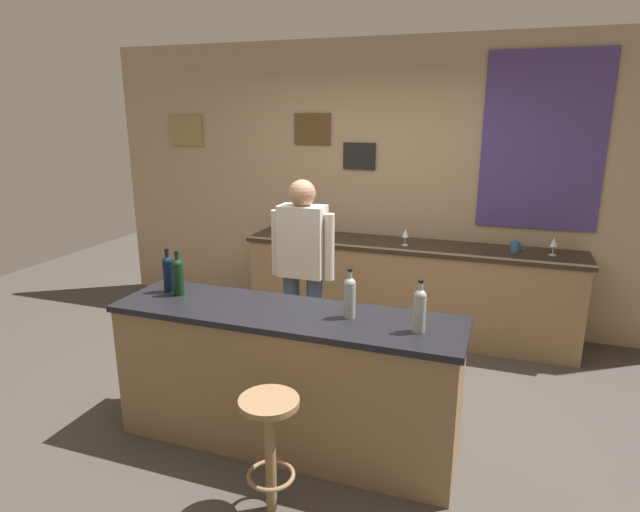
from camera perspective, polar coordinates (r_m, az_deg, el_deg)
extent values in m
plane|color=#423D38|center=(4.08, -1.23, -16.10)|extent=(10.00, 10.00, 0.00)
cube|color=tan|center=(5.47, 6.31, 7.60)|extent=(6.00, 0.06, 2.80)
cube|color=#997F4C|center=(6.27, -14.11, 12.81)|extent=(0.42, 0.02, 0.32)
cube|color=brown|center=(5.59, -0.82, 13.38)|extent=(0.39, 0.02, 0.31)
cube|color=black|center=(5.45, 4.21, 10.58)|extent=(0.33, 0.02, 0.26)
cube|color=#4C3D7F|center=(5.25, 22.65, 11.16)|extent=(1.04, 0.02, 1.57)
cube|color=olive|center=(3.54, -3.63, -13.17)|extent=(2.17, 0.57, 0.88)
cube|color=black|center=(3.34, -3.76, -6.22)|extent=(2.22, 0.60, 0.04)
cube|color=olive|center=(5.25, 9.29, -3.72)|extent=(3.10, 0.53, 0.86)
cube|color=#2D2319|center=(5.13, 9.50, 1.04)|extent=(3.16, 0.56, 0.04)
cylinder|color=#384766|center=(4.35, -0.57, -7.64)|extent=(0.13, 0.13, 0.86)
cylinder|color=#384766|center=(4.42, -3.02, -7.29)|extent=(0.13, 0.13, 0.86)
cube|color=beige|center=(4.16, -1.89, 1.60)|extent=(0.36, 0.20, 0.56)
sphere|color=#A87A5B|center=(4.09, -1.93, 6.70)|extent=(0.21, 0.21, 0.21)
cylinder|color=beige|center=(4.09, 0.99, 0.94)|extent=(0.08, 0.08, 0.52)
cylinder|color=beige|center=(4.25, -4.65, 1.43)|extent=(0.08, 0.08, 0.52)
cylinder|color=olive|center=(3.07, -5.30, -20.72)|extent=(0.06, 0.06, 0.65)
torus|color=olive|center=(3.13, -5.25, -22.24)|extent=(0.26, 0.26, 0.02)
cylinder|color=olive|center=(2.88, -5.47, -15.25)|extent=(0.32, 0.32, 0.03)
cylinder|color=black|center=(3.79, -15.84, -2.24)|extent=(0.07, 0.07, 0.20)
sphere|color=black|center=(3.76, -15.96, -0.61)|extent=(0.07, 0.07, 0.07)
cylinder|color=black|center=(3.75, -16.00, -0.13)|extent=(0.03, 0.03, 0.09)
cylinder|color=black|center=(3.74, -16.06, 0.65)|extent=(0.03, 0.03, 0.02)
cylinder|color=black|center=(3.71, -14.86, -2.54)|extent=(0.07, 0.07, 0.20)
sphere|color=black|center=(3.68, -14.98, -0.87)|extent=(0.07, 0.07, 0.07)
cylinder|color=black|center=(3.67, -15.01, -0.39)|extent=(0.03, 0.03, 0.09)
cylinder|color=black|center=(3.66, -15.07, 0.41)|extent=(0.03, 0.03, 0.02)
cylinder|color=#999E99|center=(3.21, 3.17, -4.88)|extent=(0.07, 0.07, 0.20)
sphere|color=#999E99|center=(3.17, 3.19, -2.97)|extent=(0.07, 0.07, 0.07)
cylinder|color=#999E99|center=(3.16, 3.20, -2.41)|extent=(0.03, 0.03, 0.09)
cylinder|color=black|center=(3.14, 3.22, -1.49)|extent=(0.03, 0.03, 0.02)
cylinder|color=#999E99|center=(3.05, 10.53, -6.20)|extent=(0.07, 0.07, 0.20)
sphere|color=#999E99|center=(3.01, 10.64, -4.20)|extent=(0.07, 0.07, 0.07)
cylinder|color=#999E99|center=(3.00, 10.67, -3.62)|extent=(0.03, 0.03, 0.09)
cylinder|color=black|center=(2.99, 10.72, -2.66)|extent=(0.03, 0.03, 0.02)
cylinder|color=silver|center=(5.41, -4.30, 2.21)|extent=(0.06, 0.06, 0.00)
cylinder|color=silver|center=(5.40, -4.30, 2.63)|extent=(0.01, 0.01, 0.07)
cone|color=silver|center=(5.39, -4.32, 3.40)|extent=(0.07, 0.07, 0.08)
cylinder|color=silver|center=(5.45, -2.82, 2.32)|extent=(0.06, 0.06, 0.00)
cylinder|color=silver|center=(5.44, -2.83, 2.73)|extent=(0.01, 0.01, 0.07)
cone|color=silver|center=(5.42, -2.84, 3.51)|extent=(0.07, 0.07, 0.08)
cylinder|color=silver|center=(5.07, 9.04, 1.16)|extent=(0.06, 0.06, 0.00)
cylinder|color=silver|center=(5.06, 9.06, 1.60)|extent=(0.01, 0.01, 0.07)
cone|color=silver|center=(5.04, 9.10, 2.43)|extent=(0.07, 0.07, 0.08)
cylinder|color=silver|center=(5.09, 23.53, 0.12)|extent=(0.06, 0.06, 0.00)
cylinder|color=silver|center=(5.08, 23.58, 0.55)|extent=(0.01, 0.01, 0.07)
cone|color=silver|center=(5.07, 23.67, 1.37)|extent=(0.07, 0.07, 0.08)
cylinder|color=#336699|center=(5.07, 20.10, 0.93)|extent=(0.08, 0.08, 0.09)
torus|color=#336699|center=(5.07, 20.75, 0.93)|extent=(0.06, 0.01, 0.06)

